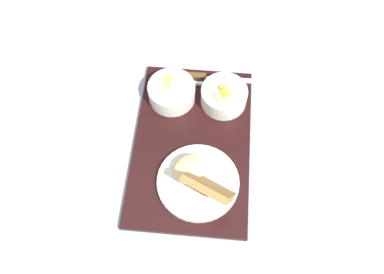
# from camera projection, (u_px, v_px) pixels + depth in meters

# --- Properties ---
(ground_plane) EXTENTS (4.00, 4.00, 0.00)m
(ground_plane) POSITION_uv_depth(u_px,v_px,m) (192.00, 146.00, 0.98)
(ground_plane) COLOR #99A3AD
(serving_tray) EXTENTS (0.44, 0.28, 0.01)m
(serving_tray) POSITION_uv_depth(u_px,v_px,m) (192.00, 144.00, 0.97)
(serving_tray) COLOR black
(serving_tray) RESTS_ON ground_plane
(bowl_salad) EXTENTS (0.11, 0.11, 0.06)m
(bowl_salad) POSITION_uv_depth(u_px,v_px,m) (224.00, 95.00, 1.00)
(bowl_salad) COLOR silver
(bowl_salad) RESTS_ON serving_tray
(bowl_soup) EXTENTS (0.12, 0.12, 0.05)m
(bowl_soup) POSITION_uv_depth(u_px,v_px,m) (172.00, 91.00, 1.00)
(bowl_soup) COLOR silver
(bowl_soup) RESTS_ON serving_tray
(plate_main) EXTENTS (0.18, 0.18, 0.10)m
(plate_main) POSITION_uv_depth(u_px,v_px,m) (198.00, 180.00, 0.90)
(plate_main) COLOR silver
(plate_main) RESTS_ON serving_tray
(knife) EXTENTS (0.02, 0.21, 0.02)m
(knife) POSITION_uv_depth(u_px,v_px,m) (198.00, 77.00, 1.05)
(knife) COLOR silver
(knife) RESTS_ON serving_tray
(spoon) EXTENTS (0.04, 0.14, 0.01)m
(spoon) POSITION_uv_depth(u_px,v_px,m) (207.00, 84.00, 1.04)
(spoon) COLOR silver
(spoon) RESTS_ON serving_tray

